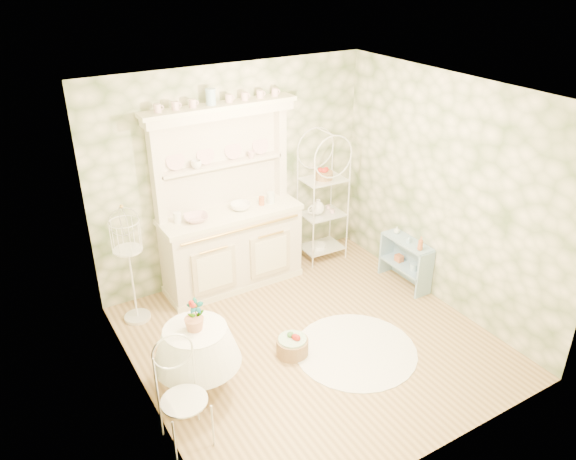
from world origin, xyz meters
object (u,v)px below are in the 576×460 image
kitchen_dresser (230,201)px  side_shelf (405,263)px  cafe_chair (184,398)px  birdcage_stand (130,267)px  round_table (198,359)px  bakers_rack (323,198)px  floor_basket (292,345)px

kitchen_dresser → side_shelf: bearing=-31.1°
cafe_chair → birdcage_stand: birdcage_stand is taller
kitchen_dresser → round_table: bearing=-125.8°
cafe_chair → round_table: bearing=64.6°
kitchen_dresser → bakers_rack: kitchen_dresser is taller
cafe_chair → bakers_rack: bearing=43.6°
kitchen_dresser → floor_basket: bearing=-93.2°
bakers_rack → floor_basket: size_ratio=4.81×
birdcage_stand → round_table: bearing=-83.5°
round_table → kitchen_dresser: bearing=54.2°
cafe_chair → kitchen_dresser: bearing=61.9°
kitchen_dresser → round_table: 2.09m
bakers_rack → birdcage_stand: (-2.66, -0.12, -0.19)m
side_shelf → cafe_chair: size_ratio=0.73×
kitchen_dresser → cafe_chair: size_ratio=2.40×
round_table → floor_basket: 1.08m
bakers_rack → cafe_chair: 3.56m
round_table → birdcage_stand: 1.50m
kitchen_dresser → cafe_chair: bearing=-125.0°
floor_basket → round_table: bearing=179.1°
kitchen_dresser → side_shelf: kitchen_dresser is taller
bakers_rack → floor_basket: bakers_rack is taller
floor_basket → bakers_rack: bearing=47.7°
bakers_rack → round_table: bearing=-145.7°
bakers_rack → floor_basket: 2.28m
kitchen_dresser → birdcage_stand: (-1.30, -0.12, -0.45)m
bakers_rack → kitchen_dresser: bearing=-178.0°
cafe_chair → floor_basket: bearing=27.6°
round_table → floor_basket: size_ratio=2.01×
round_table → birdcage_stand: size_ratio=0.53×
floor_basket → birdcage_stand: bearing=129.5°
birdcage_stand → cafe_chair: bearing=-95.1°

